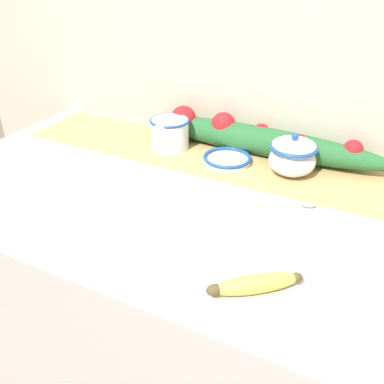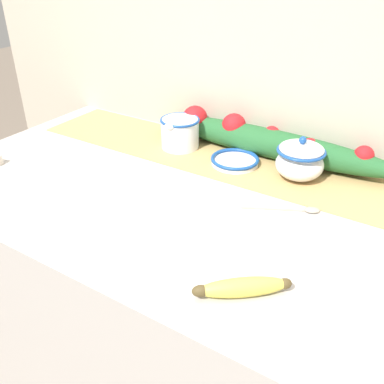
% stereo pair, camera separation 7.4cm
% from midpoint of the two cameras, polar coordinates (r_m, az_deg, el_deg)
% --- Properties ---
extents(countertop, '(1.56, 0.74, 0.92)m').
position_cam_midpoint_polar(countertop, '(1.34, 4.09, -18.76)').
color(countertop, '#B7B2AD').
rests_on(countertop, ground_plane).
extents(back_wall, '(2.36, 0.04, 2.40)m').
position_cam_midpoint_polar(back_wall, '(1.27, 14.25, 17.15)').
color(back_wall, '#B7AD99').
rests_on(back_wall, ground_plane).
extents(table_runner, '(1.43, 0.25, 0.00)m').
position_cam_midpoint_polar(table_runner, '(1.23, 10.19, 3.25)').
color(table_runner, tan).
rests_on(table_runner, countertop).
extents(cream_pitcher, '(0.12, 0.14, 0.09)m').
position_cam_midpoint_polar(cream_pitcher, '(1.31, 0.04, 8.01)').
color(cream_pitcher, white).
rests_on(cream_pitcher, countertop).
extents(sugar_bowl, '(0.13, 0.13, 0.12)m').
position_cam_midpoint_polar(sugar_bowl, '(1.17, 15.99, 4.09)').
color(sugar_bowl, white).
rests_on(sugar_bowl, countertop).
extents(small_dish, '(0.14, 0.14, 0.02)m').
position_cam_midpoint_polar(small_dish, '(1.23, 7.46, 4.15)').
color(small_dish, white).
rests_on(small_dish, countertop).
extents(banana, '(0.15, 0.13, 0.04)m').
position_cam_midpoint_polar(banana, '(0.79, 9.48, -12.51)').
color(banana, '#DBCC4C').
rests_on(banana, countertop).
extents(spoon, '(0.17, 0.10, 0.01)m').
position_cam_midpoint_polar(spoon, '(1.05, 16.85, -2.33)').
color(spoon, '#A89E89').
rests_on(spoon, countertop).
extents(poinsettia_garland, '(0.76, 0.09, 0.11)m').
position_cam_midpoint_polar(poinsettia_garland, '(1.28, 11.21, 6.75)').
color(poinsettia_garland, '#235B2D').
rests_on(poinsettia_garland, countertop).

